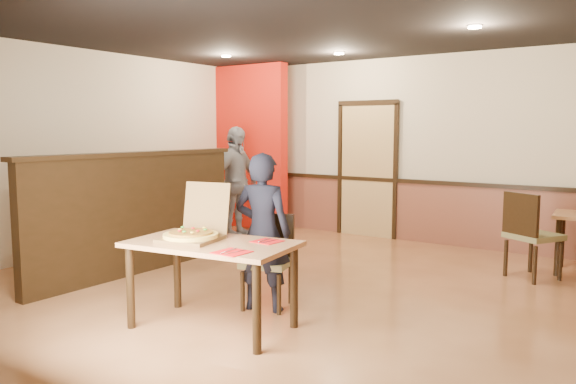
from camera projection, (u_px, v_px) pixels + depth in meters
name	position (u px, v px, depth m)	size (l,w,h in m)	color
floor	(285.00, 296.00, 5.77)	(7.00, 7.00, 0.00)	#C17D4B
ceiling	(284.00, 17.00, 5.46)	(7.00, 7.00, 0.00)	black
wall_back	(417.00, 150.00, 8.48)	(7.00, 7.00, 0.00)	beige
wall_left	(73.00, 152.00, 7.59)	(7.00, 7.00, 0.00)	beige
wainscot_back	(414.00, 212.00, 8.56)	(7.00, 0.04, 0.90)	brown
chair_rail_back	(415.00, 181.00, 8.49)	(7.00, 0.06, 0.06)	black
back_door	(368.00, 171.00, 8.94)	(0.90, 0.06, 2.10)	tan
booth_partition	(137.00, 211.00, 6.66)	(0.20, 3.10, 1.44)	black
red_accent_panel	(246.00, 147.00, 9.71)	(1.60, 0.20, 2.78)	red
spot_a	(226.00, 56.00, 8.23)	(0.14, 0.14, 0.02)	#FFDDB2
spot_b	(339.00, 53.00, 7.96)	(0.14, 0.14, 0.02)	#FFDDB2
spot_c	(475.00, 27.00, 5.90)	(0.14, 0.14, 0.02)	#FFDDB2
main_table	(212.00, 254.00, 4.78)	(1.51, 0.99, 0.75)	tan
diner_chair	(269.00, 256.00, 5.42)	(0.55, 0.55, 0.88)	olive
side_chair_left	(529.00, 232.00, 6.38)	(0.67, 0.67, 1.00)	olive
diner	(263.00, 232.00, 5.26)	(0.55, 0.36, 1.49)	black
passerby	(235.00, 183.00, 8.78)	(1.03, 0.43, 1.75)	gray
pizza_box	(194.00, 233.00, 4.85)	(0.55, 0.62, 0.48)	brown
pizza	(191.00, 235.00, 4.80)	(0.47, 0.47, 0.03)	#F4CF59
napkin_near	(232.00, 252.00, 4.35)	(0.25, 0.25, 0.01)	red
napkin_far	(267.00, 241.00, 4.78)	(0.23, 0.23, 0.01)	red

